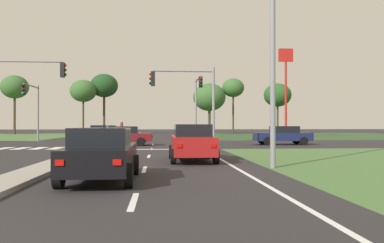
% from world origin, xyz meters
% --- Properties ---
extents(ground_plane, '(200.00, 200.00, 0.00)m').
position_xyz_m(ground_plane, '(0.00, 30.00, 0.00)').
color(ground_plane, '#282628').
extents(grass_verge_far_right, '(35.00, 35.00, 0.01)m').
position_xyz_m(grass_verge_far_right, '(25.50, 54.50, 0.00)').
color(grass_verge_far_right, '#2D4C28').
rests_on(grass_verge_far_right, ground).
extents(median_island_near, '(1.20, 22.00, 0.14)m').
position_xyz_m(median_island_near, '(0.00, 11.00, 0.07)').
color(median_island_near, gray).
rests_on(median_island_near, ground).
extents(median_island_far, '(1.20, 36.00, 0.14)m').
position_xyz_m(median_island_far, '(0.00, 55.00, 0.07)').
color(median_island_far, '#ADA89E').
rests_on(median_island_far, ground).
extents(lane_dash_near, '(0.14, 2.00, 0.01)m').
position_xyz_m(lane_dash_near, '(3.50, 5.28, 0.01)').
color(lane_dash_near, silver).
rests_on(lane_dash_near, ground).
extents(lane_dash_second, '(0.14, 2.00, 0.01)m').
position_xyz_m(lane_dash_second, '(3.50, 11.28, 0.01)').
color(lane_dash_second, silver).
rests_on(lane_dash_second, ground).
extents(lane_dash_third, '(0.14, 2.00, 0.01)m').
position_xyz_m(lane_dash_third, '(3.50, 17.28, 0.01)').
color(lane_dash_third, silver).
rests_on(lane_dash_third, ground).
extents(lane_dash_fourth, '(0.14, 2.00, 0.01)m').
position_xyz_m(lane_dash_fourth, '(3.50, 23.28, 0.01)').
color(lane_dash_fourth, silver).
rests_on(lane_dash_fourth, ground).
extents(lane_dash_fifth, '(0.14, 2.00, 0.01)m').
position_xyz_m(lane_dash_fifth, '(3.50, 29.28, 0.01)').
color(lane_dash_fifth, silver).
rests_on(lane_dash_fifth, ground).
extents(edge_line_right, '(0.14, 24.00, 0.01)m').
position_xyz_m(edge_line_right, '(6.85, 12.00, 0.01)').
color(edge_line_right, silver).
rests_on(edge_line_right, ground).
extents(stop_bar_near, '(6.40, 0.50, 0.01)m').
position_xyz_m(stop_bar_near, '(3.80, 23.00, 0.01)').
color(stop_bar_near, silver).
rests_on(stop_bar_near, ground).
extents(crosswalk_bar_near, '(0.70, 2.80, 0.01)m').
position_xyz_m(crosswalk_bar_near, '(-6.40, 24.80, 0.01)').
color(crosswalk_bar_near, silver).
rests_on(crosswalk_bar_near, ground).
extents(crosswalk_bar_second, '(0.70, 2.80, 0.01)m').
position_xyz_m(crosswalk_bar_second, '(-5.25, 24.80, 0.01)').
color(crosswalk_bar_second, silver).
rests_on(crosswalk_bar_second, ground).
extents(crosswalk_bar_third, '(0.70, 2.80, 0.01)m').
position_xyz_m(crosswalk_bar_third, '(-4.10, 24.80, 0.01)').
color(crosswalk_bar_third, silver).
rests_on(crosswalk_bar_third, ground).
extents(crosswalk_bar_fourth, '(0.70, 2.80, 0.01)m').
position_xyz_m(crosswalk_bar_fourth, '(-2.95, 24.80, 0.01)').
color(crosswalk_bar_fourth, silver).
rests_on(crosswalk_bar_fourth, ground).
extents(crosswalk_bar_fifth, '(0.70, 2.80, 0.01)m').
position_xyz_m(crosswalk_bar_fifth, '(-1.80, 24.80, 0.01)').
color(crosswalk_bar_fifth, silver).
rests_on(crosswalk_bar_fifth, ground).
extents(crosswalk_bar_sixth, '(0.70, 2.80, 0.01)m').
position_xyz_m(crosswalk_bar_sixth, '(-0.65, 24.80, 0.01)').
color(crosswalk_bar_sixth, silver).
rests_on(crosswalk_bar_sixth, ground).
extents(car_red_near, '(1.96, 4.35, 1.62)m').
position_xyz_m(car_red_near, '(5.46, 14.49, 0.82)').
color(car_red_near, '#A31919').
rests_on(car_red_near, ground).
extents(car_navy_second, '(4.49, 1.94, 1.48)m').
position_xyz_m(car_navy_second, '(13.83, 28.31, 0.76)').
color(car_navy_second, '#161E47').
rests_on(car_navy_second, ground).
extents(car_maroon_third, '(4.59, 1.94, 1.46)m').
position_xyz_m(car_maroon_third, '(1.22, 28.01, 0.75)').
color(car_maroon_third, maroon).
rests_on(car_maroon_third, ground).
extents(car_teal_fourth, '(2.03, 4.43, 1.52)m').
position_xyz_m(car_teal_fourth, '(-2.25, 39.81, 0.78)').
color(car_teal_fourth, '#19565B').
rests_on(car_teal_fourth, ground).
extents(car_black_sixth, '(1.95, 4.30, 1.51)m').
position_xyz_m(car_black_sixth, '(2.39, 8.46, 0.77)').
color(car_black_sixth, black).
rests_on(car_black_sixth, ground).
extents(car_silver_seventh, '(1.97, 4.29, 1.49)m').
position_xyz_m(car_silver_seventh, '(-2.44, 50.00, 0.76)').
color(car_silver_seventh, '#B7B7BC').
rests_on(car_silver_seventh, ground).
extents(traffic_signal_far_right, '(0.32, 5.10, 6.08)m').
position_xyz_m(traffic_signal_far_right, '(7.60, 34.82, 4.19)').
color(traffic_signal_far_right, gray).
rests_on(traffic_signal_far_right, ground).
extents(traffic_signal_far_left, '(0.32, 4.54, 5.36)m').
position_xyz_m(traffic_signal_far_left, '(-7.60, 34.93, 3.70)').
color(traffic_signal_far_left, gray).
rests_on(traffic_signal_far_left, ground).
extents(traffic_signal_near_left, '(5.75, 0.32, 5.90)m').
position_xyz_m(traffic_signal_near_left, '(-5.53, 23.40, 4.12)').
color(traffic_signal_near_left, gray).
rests_on(traffic_signal_near_left, ground).
extents(traffic_signal_near_right, '(4.35, 0.32, 5.39)m').
position_xyz_m(traffic_signal_near_right, '(6.02, 23.40, 3.70)').
color(traffic_signal_near_right, gray).
rests_on(traffic_signal_near_right, ground).
extents(street_lamp_near, '(1.91, 0.85, 10.84)m').
position_xyz_m(street_lamp_near, '(8.36, 11.46, 5.94)').
color(street_lamp_near, gray).
rests_on(street_lamp_near, ground).
extents(pedestrian_at_median, '(0.34, 0.34, 1.91)m').
position_xyz_m(pedestrian_at_median, '(-0.03, 40.48, 1.31)').
color(pedestrian_at_median, '#9E8966').
rests_on(pedestrian_at_median, median_island_far).
extents(fastfood_pole_sign, '(1.80, 0.40, 11.01)m').
position_xyz_m(fastfood_pole_sign, '(19.64, 45.83, 8.07)').
color(fastfood_pole_sign, red).
rests_on(fastfood_pole_sign, ground).
extents(treeline_second, '(4.43, 4.43, 9.60)m').
position_xyz_m(treeline_second, '(-19.49, 64.60, 7.67)').
color(treeline_second, '#423323').
rests_on(treeline_second, ground).
extents(treeline_third, '(4.23, 4.23, 8.85)m').
position_xyz_m(treeline_third, '(-8.34, 63.58, 7.02)').
color(treeline_third, '#423323').
rests_on(treeline_third, ground).
extents(treeline_fourth, '(4.60, 4.60, 10.07)m').
position_xyz_m(treeline_fourth, '(-5.24, 65.39, 8.06)').
color(treeline_fourth, '#423323').
rests_on(treeline_fourth, ground).
extents(treeline_fifth, '(5.42, 5.42, 8.46)m').
position_xyz_m(treeline_fifth, '(12.30, 63.77, 6.13)').
color(treeline_fifth, '#423323').
rests_on(treeline_fifth, ground).
extents(treeline_sixth, '(3.72, 3.72, 9.40)m').
position_xyz_m(treeline_sixth, '(16.44, 64.43, 7.76)').
color(treeline_sixth, '#423323').
rests_on(treeline_sixth, ground).
extents(treeline_seventh, '(4.78, 4.78, 8.79)m').
position_xyz_m(treeline_seventh, '(24.60, 66.07, 6.73)').
color(treeline_seventh, '#423323').
rests_on(treeline_seventh, ground).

